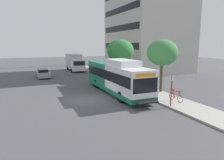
{
  "coord_description": "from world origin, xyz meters",
  "views": [
    {
      "loc": [
        -5.06,
        -17.71,
        5.15
      ],
      "look_at": [
        2.89,
        0.69,
        1.6
      ],
      "focal_mm": 32.38,
      "sensor_mm": 36.0,
      "label": 1
    }
  ],
  "objects": [
    {
      "name": "bus_stop_sign_pole",
      "position": [
        5.8,
        -4.84,
        1.65
      ],
      "size": [
        0.1,
        0.36,
        2.6
      ],
      "color": "red",
      "rests_on": "sidewalk_curb"
    },
    {
      "name": "street_tree_mid_block",
      "position": [
        7.75,
        8.9,
        4.24
      ],
      "size": [
        3.88,
        3.88,
        5.76
      ],
      "color": "#4C3823",
      "rests_on": "sidewalk_curb"
    },
    {
      "name": "bicycle_parked",
      "position": [
        7.1,
        -3.92,
        0.56
      ],
      "size": [
        0.52,
        1.76,
        1.02
      ],
      "color": "black",
      "rests_on": "sidewalk_curb"
    },
    {
      "name": "sidewalk_curb",
      "position": [
        7.0,
        6.0,
        0.07
      ],
      "size": [
        3.0,
        56.0,
        0.14
      ],
      "primitive_type": "cube",
      "color": "#A8A399",
      "rests_on": "ground"
    },
    {
      "name": "lattice_comm_tower",
      "position": [
        21.96,
        32.36,
        11.55
      ],
      "size": [
        1.1,
        1.1,
        34.25
      ],
      "color": "#B7B7BC",
      "rests_on": "ground"
    },
    {
      "name": "box_truck_background",
      "position": [
        3.94,
        21.69,
        1.74
      ],
      "size": [
        2.32,
        7.01,
        3.25
      ],
      "color": "silver",
      "rests_on": "ground"
    },
    {
      "name": "ground_plane",
      "position": [
        0.0,
        8.0,
        0.0
      ],
      "size": [
        120.0,
        120.0,
        0.0
      ],
      "primitive_type": "plane",
      "color": "#4C4C51"
    },
    {
      "name": "parked_car_far_lane",
      "position": [
        -2.59,
        15.4,
        0.66
      ],
      "size": [
        1.8,
        4.5,
        1.33
      ],
      "color": "#93999E",
      "rests_on": "ground"
    },
    {
      "name": "street_tree_near_stop",
      "position": [
        8.17,
        -0.31,
        4.28
      ],
      "size": [
        3.23,
        3.23,
        5.54
      ],
      "color": "#4C3823",
      "rests_on": "sidewalk_curb"
    },
    {
      "name": "transit_bus",
      "position": [
        3.78,
        1.61,
        1.7
      ],
      "size": [
        2.58,
        12.25,
        3.65
      ],
      "color": "white",
      "rests_on": "ground"
    }
  ]
}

